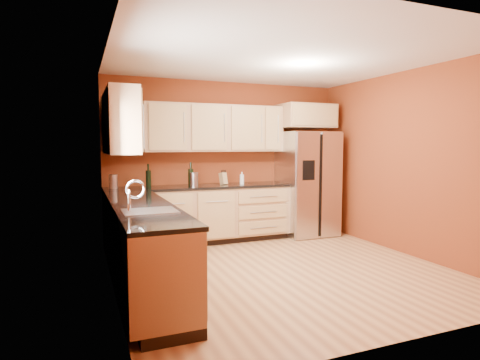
# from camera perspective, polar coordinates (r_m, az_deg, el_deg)

# --- Properties ---
(floor) EXTENTS (4.00, 4.00, 0.00)m
(floor) POSITION_cam_1_polar(r_m,az_deg,el_deg) (5.16, 5.88, -12.57)
(floor) COLOR #A4693F
(floor) RESTS_ON ground
(ceiling) EXTENTS (4.00, 4.00, 0.00)m
(ceiling) POSITION_cam_1_polar(r_m,az_deg,el_deg) (5.03, 6.16, 16.95)
(ceiling) COLOR silver
(ceiling) RESTS_ON wall_back
(wall_back) EXTENTS (4.00, 0.04, 2.60)m
(wall_back) POSITION_cam_1_polar(r_m,az_deg,el_deg) (6.76, -1.96, 2.83)
(wall_back) COLOR maroon
(wall_back) RESTS_ON floor
(wall_front) EXTENTS (4.00, 0.04, 2.60)m
(wall_front) POSITION_cam_1_polar(r_m,az_deg,el_deg) (3.30, 22.49, 0.18)
(wall_front) COLOR maroon
(wall_front) RESTS_ON floor
(wall_left) EXTENTS (0.04, 4.00, 2.60)m
(wall_left) POSITION_cam_1_polar(r_m,az_deg,el_deg) (4.37, -17.87, 1.40)
(wall_left) COLOR maroon
(wall_left) RESTS_ON floor
(wall_right) EXTENTS (0.04, 4.00, 2.60)m
(wall_right) POSITION_cam_1_polar(r_m,az_deg,el_deg) (6.13, 22.80, 2.22)
(wall_right) COLOR maroon
(wall_right) RESTS_ON floor
(base_cabinets_back) EXTENTS (2.90, 0.60, 0.88)m
(base_cabinets_back) POSITION_cam_1_polar(r_m,az_deg,el_deg) (6.40, -5.67, -5.07)
(base_cabinets_back) COLOR #AE7E54
(base_cabinets_back) RESTS_ON floor
(base_cabinets_left) EXTENTS (0.60, 2.80, 0.88)m
(base_cabinets_left) POSITION_cam_1_polar(r_m,az_deg,el_deg) (4.53, -13.73, -9.40)
(base_cabinets_left) COLOR #AE7E54
(base_cabinets_left) RESTS_ON floor
(countertop_back) EXTENTS (2.90, 0.62, 0.04)m
(countertop_back) POSITION_cam_1_polar(r_m,az_deg,el_deg) (6.32, -5.68, -0.98)
(countertop_back) COLOR black
(countertop_back) RESTS_ON base_cabinets_back
(countertop_left) EXTENTS (0.62, 2.80, 0.04)m
(countertop_left) POSITION_cam_1_polar(r_m,az_deg,el_deg) (4.44, -13.73, -3.63)
(countertop_left) COLOR black
(countertop_left) RESTS_ON base_cabinets_left
(upper_cabinets_back) EXTENTS (2.30, 0.33, 0.75)m
(upper_cabinets_back) POSITION_cam_1_polar(r_m,az_deg,el_deg) (6.52, -3.55, 7.36)
(upper_cabinets_back) COLOR #AE7E54
(upper_cabinets_back) RESTS_ON wall_back
(upper_cabinets_left) EXTENTS (0.33, 1.35, 0.75)m
(upper_cabinets_left) POSITION_cam_1_polar(r_m,az_deg,el_deg) (5.10, -16.75, 7.82)
(upper_cabinets_left) COLOR #AE7E54
(upper_cabinets_left) RESTS_ON wall_left
(corner_upper_cabinet) EXTENTS (0.67, 0.67, 0.75)m
(corner_upper_cabinet) POSITION_cam_1_polar(r_m,az_deg,el_deg) (6.06, -16.01, 7.36)
(corner_upper_cabinet) COLOR #AE7E54
(corner_upper_cabinet) RESTS_ON wall_back
(over_fridge_cabinet) EXTENTS (0.92, 0.60, 0.40)m
(over_fridge_cabinet) POSITION_cam_1_polar(r_m,az_deg,el_deg) (7.08, 9.32, 8.94)
(over_fridge_cabinet) COLOR #AE7E54
(over_fridge_cabinet) RESTS_ON wall_back
(refrigerator) EXTENTS (0.90, 0.75, 1.78)m
(refrigerator) POSITION_cam_1_polar(r_m,az_deg,el_deg) (7.03, 9.50, -0.50)
(refrigerator) COLOR #AAAAAF
(refrigerator) RESTS_ON floor
(window) EXTENTS (0.03, 0.90, 1.00)m
(window) POSITION_cam_1_polar(r_m,az_deg,el_deg) (3.86, -17.14, 4.70)
(window) COLOR white
(window) RESTS_ON wall_left
(sink_faucet) EXTENTS (0.50, 0.42, 0.30)m
(sink_faucet) POSITION_cam_1_polar(r_m,az_deg,el_deg) (3.93, -12.73, -2.23)
(sink_faucet) COLOR silver
(sink_faucet) RESTS_ON countertop_left
(canister_left) EXTENTS (0.15, 0.15, 0.21)m
(canister_left) POSITION_cam_1_polar(r_m,az_deg,el_deg) (6.14, -17.58, -0.21)
(canister_left) COLOR #AAAAAF
(canister_left) RESTS_ON countertop_back
(canister_right) EXTENTS (0.15, 0.15, 0.21)m
(canister_right) POSITION_cam_1_polar(r_m,az_deg,el_deg) (6.20, -6.59, 0.08)
(canister_right) COLOR #AAAAAF
(canister_right) RESTS_ON countertop_back
(wine_bottle_a) EXTENTS (0.09, 0.09, 0.35)m
(wine_bottle_a) POSITION_cam_1_polar(r_m,az_deg,el_deg) (6.17, -12.91, 0.61)
(wine_bottle_a) COLOR black
(wine_bottle_a) RESTS_ON countertop_back
(wine_bottle_b) EXTENTS (0.11, 0.11, 0.37)m
(wine_bottle_b) POSITION_cam_1_polar(r_m,az_deg,el_deg) (6.21, -7.02, 0.81)
(wine_bottle_b) COLOR black
(wine_bottle_b) RESTS_ON countertop_back
(knife_block) EXTENTS (0.12, 0.12, 0.19)m
(knife_block) POSITION_cam_1_polar(r_m,az_deg,el_deg) (6.47, -2.40, 0.21)
(knife_block) COLOR tan
(knife_block) RESTS_ON countertop_back
(soap_dispenser) EXTENTS (0.09, 0.09, 0.20)m
(soap_dispenser) POSITION_cam_1_polar(r_m,az_deg,el_deg) (6.48, 0.27, 0.27)
(soap_dispenser) COLOR white
(soap_dispenser) RESTS_ON countertop_back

